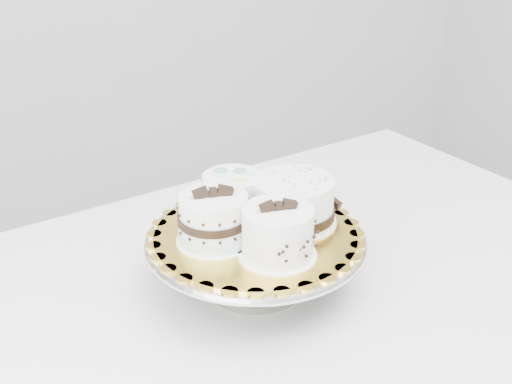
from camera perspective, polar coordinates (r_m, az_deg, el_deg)
name	(u,v)px	position (r m, az deg, el deg)	size (l,w,h in m)	color
table	(273,338)	(1.01, 1.50, -12.89)	(1.42, 1.05, 0.75)	silver
cake_stand	(256,252)	(0.97, -0.04, -5.33)	(0.33, 0.33, 0.09)	gray
cake_board	(256,234)	(0.95, -0.04, -3.78)	(0.30, 0.30, 0.00)	gold
cake_swirl	(278,234)	(0.88, 1.94, -3.74)	(0.12, 0.12, 0.09)	white
cake_banded	(214,220)	(0.92, -3.77, -2.54)	(0.12, 0.12, 0.09)	white
cake_dots	(233,195)	(0.99, -2.10, -0.28)	(0.12, 0.12, 0.07)	white
cake_ribbon	(294,202)	(0.97, 3.39, -0.92)	(0.16, 0.16, 0.07)	white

